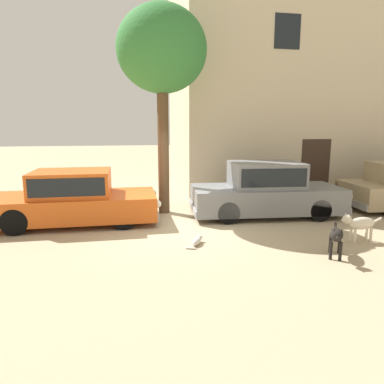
% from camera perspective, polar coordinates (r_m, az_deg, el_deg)
% --- Properties ---
extents(ground_plane, '(80.00, 80.00, 0.00)m').
position_cam_1_polar(ground_plane, '(8.76, -2.55, -6.13)').
color(ground_plane, tan).
extents(parked_sedan_nearest, '(4.38, 1.85, 1.41)m').
position_cam_1_polar(parked_sedan_nearest, '(9.64, -18.84, -0.88)').
color(parked_sedan_nearest, '#D15619').
rests_on(parked_sedan_nearest, ground_plane).
extents(parked_sedan_second, '(4.46, 2.05, 1.55)m').
position_cam_1_polar(parked_sedan_second, '(10.16, 12.05, 0.39)').
color(parked_sedan_second, slate).
rests_on(parked_sedan_second, ground_plane).
extents(apartment_block, '(13.10, 5.41, 8.30)m').
position_cam_1_polar(apartment_block, '(16.53, 21.63, 15.59)').
color(apartment_block, beige).
rests_on(apartment_block, ground_plane).
extents(stray_dog_spotted, '(0.62, 0.97, 0.69)m').
position_cam_1_polar(stray_dog_spotted, '(7.34, 22.65, -6.69)').
color(stray_dog_spotted, black).
rests_on(stray_dog_spotted, ground_plane).
extents(stray_dog_tan, '(1.03, 0.21, 0.68)m').
position_cam_1_polar(stray_dog_tan, '(8.53, 25.73, -4.70)').
color(stray_dog_tan, beige).
rests_on(stray_dog_tan, ground_plane).
extents(stray_cat, '(0.44, 0.55, 0.17)m').
position_cam_1_polar(stray_cat, '(7.63, 0.80, -8.08)').
color(stray_cat, beige).
rests_on(stray_cat, ground_plane).
extents(acacia_tree_left, '(2.51, 2.26, 5.83)m').
position_cam_1_polar(acacia_tree_left, '(10.37, -4.98, 21.94)').
color(acacia_tree_left, brown).
rests_on(acacia_tree_left, ground_plane).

